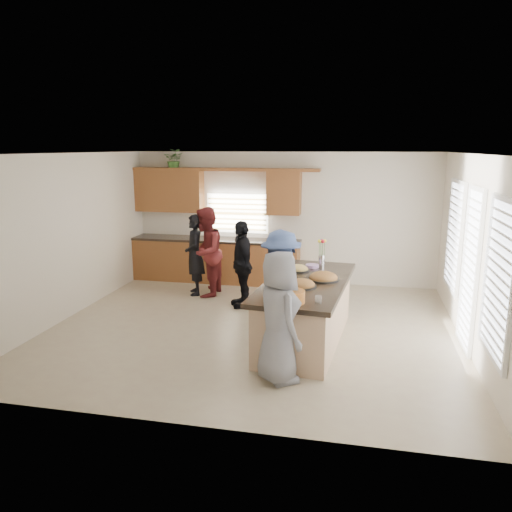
% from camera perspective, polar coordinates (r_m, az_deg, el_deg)
% --- Properties ---
extents(floor, '(6.50, 6.50, 0.00)m').
position_cam_1_polar(floor, '(8.25, -0.34, -8.20)').
color(floor, '#BDAE8C').
rests_on(floor, ground).
extents(room_shell, '(6.52, 6.02, 2.81)m').
position_cam_1_polar(room_shell, '(7.79, -0.36, 5.01)').
color(room_shell, silver).
rests_on(room_shell, ground).
extents(back_cabinetry, '(4.08, 0.66, 2.46)m').
position_cam_1_polar(back_cabinetry, '(10.93, -4.81, 1.85)').
color(back_cabinetry, brown).
rests_on(back_cabinetry, ground).
extents(right_wall_glazing, '(0.06, 4.00, 2.25)m').
position_cam_1_polar(right_wall_glazing, '(7.73, 23.41, -0.28)').
color(right_wall_glazing, white).
rests_on(right_wall_glazing, ground).
extents(island, '(1.39, 2.79, 0.95)m').
position_cam_1_polar(island, '(7.61, 5.71, -6.46)').
color(island, tan).
rests_on(island, ground).
extents(platter_front, '(0.43, 0.43, 0.17)m').
position_cam_1_polar(platter_front, '(7.13, 5.22, -3.32)').
color(platter_front, black).
rests_on(platter_front, island).
extents(platter_mid, '(0.48, 0.48, 0.19)m').
position_cam_1_polar(platter_mid, '(7.54, 7.70, -2.51)').
color(platter_mid, black).
rests_on(platter_mid, island).
extents(platter_back, '(0.36, 0.36, 0.14)m').
position_cam_1_polar(platter_back, '(8.03, 4.83, -1.52)').
color(platter_back, black).
rests_on(platter_back, island).
extents(salad_bowl, '(0.38, 0.38, 0.16)m').
position_cam_1_polar(salad_bowl, '(6.41, 3.95, -4.57)').
color(salad_bowl, orange).
rests_on(salad_bowl, island).
extents(clear_cup, '(0.09, 0.09, 0.10)m').
position_cam_1_polar(clear_cup, '(6.42, 7.12, -4.96)').
color(clear_cup, white).
rests_on(clear_cup, island).
extents(plate_stack, '(0.22, 0.22, 0.05)m').
position_cam_1_polar(plate_stack, '(8.29, 6.43, -1.13)').
color(plate_stack, '#AC83BE').
rests_on(plate_stack, island).
extents(flower_vase, '(0.14, 0.14, 0.44)m').
position_cam_1_polar(flower_vase, '(8.43, 7.53, 0.62)').
color(flower_vase, silver).
rests_on(flower_vase, island).
extents(potted_plant, '(0.43, 0.38, 0.45)m').
position_cam_1_polar(potted_plant, '(11.12, -9.32, 10.81)').
color(potted_plant, '#427D32').
rests_on(potted_plant, back_cabinetry).
extents(woman_left_back, '(0.59, 0.69, 1.61)m').
position_cam_1_polar(woman_left_back, '(9.96, -7.02, 0.14)').
color(woman_left_back, black).
rests_on(woman_left_back, ground).
extents(woman_left_mid, '(0.67, 0.86, 1.76)m').
position_cam_1_polar(woman_left_mid, '(9.82, -5.76, 0.45)').
color(woman_left_mid, maroon).
rests_on(woman_left_mid, ground).
extents(woman_left_front, '(0.76, 1.02, 1.60)m').
position_cam_1_polar(woman_left_front, '(9.12, -1.63, -0.92)').
color(woman_left_front, black).
rests_on(woman_left_front, ground).
extents(woman_right_back, '(1.05, 1.26, 1.70)m').
position_cam_1_polar(woman_right_back, '(7.56, 2.86, -3.39)').
color(woman_right_back, '#3D5185').
rests_on(woman_right_back, ground).
extents(woman_right_front, '(0.89, 0.97, 1.67)m').
position_cam_1_polar(woman_right_front, '(6.23, 2.58, -7.00)').
color(woman_right_front, gray).
rests_on(woman_right_front, ground).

